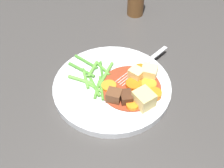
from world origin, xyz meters
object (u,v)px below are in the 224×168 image
object	(u,v)px
carrot_slice_2	(154,94)
potato_chunk_2	(144,99)
meat_chunk_0	(114,96)
potato_chunk_1	(149,73)
carrot_slice_3	(134,98)
carrot_slice_4	(134,85)
carrot_slice_6	(108,86)
carrot_slice_0	(141,69)
potato_chunk_0	(136,75)
fork	(142,66)
carrot_slice_1	(132,105)
carrot_slice_5	(148,85)
dinner_plate	(112,87)
meat_chunk_1	(126,97)

from	to	relation	value
carrot_slice_2	potato_chunk_2	xyz separation A→B (m)	(-0.01, -0.03, 0.01)
meat_chunk_0	potato_chunk_1	bearing A→B (deg)	71.09
carrot_slice_3	potato_chunk_2	world-z (taller)	potato_chunk_2
potato_chunk_1	carrot_slice_4	bearing A→B (deg)	-109.96
carrot_slice_2	carrot_slice_6	bearing A→B (deg)	-164.26
carrot_slice_0	potato_chunk_0	size ratio (longest dim) A/B	1.03
carrot_slice_2	carrot_slice_4	size ratio (longest dim) A/B	0.89
carrot_slice_3	meat_chunk_0	xyz separation A→B (m)	(-0.03, -0.02, 0.01)
carrot_slice_3	fork	world-z (taller)	carrot_slice_3
carrot_slice_0	fork	distance (m)	0.02
carrot_slice_6	potato_chunk_0	distance (m)	0.07
carrot_slice_4	carrot_slice_3	bearing A→B (deg)	-61.99
carrot_slice_0	carrot_slice_1	size ratio (longest dim) A/B	1.17
carrot_slice_3	potato_chunk_1	xyz separation A→B (m)	(-0.00, 0.08, 0.01)
potato_chunk_1	meat_chunk_0	size ratio (longest dim) A/B	1.17
carrot_slice_5	potato_chunk_1	distance (m)	0.03
carrot_slice_4	carrot_slice_5	size ratio (longest dim) A/B	1.00
potato_chunk_1	fork	distance (m)	0.04
carrot_slice_0	carrot_slice_1	world-z (taller)	carrot_slice_1
carrot_slice_3	potato_chunk_0	xyz separation A→B (m)	(-0.02, 0.05, 0.01)
carrot_slice_3	fork	size ratio (longest dim) A/B	0.15
dinner_plate	potato_chunk_2	world-z (taller)	potato_chunk_2
dinner_plate	carrot_slice_5	distance (m)	0.08
carrot_slice_1	carrot_slice_4	distance (m)	0.06
fork	carrot_slice_1	bearing A→B (deg)	-72.95
carrot_slice_1	fork	distance (m)	0.13
carrot_slice_5	potato_chunk_1	bearing A→B (deg)	114.65
carrot_slice_3	potato_chunk_0	distance (m)	0.06
carrot_slice_2	fork	size ratio (longest dim) A/B	0.18
carrot_slice_6	potato_chunk_1	bearing A→B (deg)	49.30
dinner_plate	fork	bearing A→B (deg)	69.49
carrot_slice_1	potato_chunk_1	world-z (taller)	potato_chunk_1
carrot_slice_0	carrot_slice_1	distance (m)	0.11
potato_chunk_0	potato_chunk_1	world-z (taller)	same
meat_chunk_1	carrot_slice_5	bearing A→B (deg)	69.79
carrot_slice_6	potato_chunk_0	size ratio (longest dim) A/B	1.11
carrot_slice_4	potato_chunk_2	xyz separation A→B (m)	(0.04, -0.03, 0.01)
carrot_slice_6	carrot_slice_2	bearing A→B (deg)	15.74
carrot_slice_4	meat_chunk_1	size ratio (longest dim) A/B	1.16
carrot_slice_1	meat_chunk_0	distance (m)	0.04
carrot_slice_1	carrot_slice_5	distance (m)	0.07
carrot_slice_4	potato_chunk_0	size ratio (longest dim) A/B	1.18
meat_chunk_0	dinner_plate	bearing A→B (deg)	125.80
carrot_slice_3	potato_chunk_1	world-z (taller)	potato_chunk_1
carrot_slice_2	carrot_slice_5	world-z (taller)	carrot_slice_2
potato_chunk_2	fork	xyz separation A→B (m)	(-0.05, 0.10, -0.01)
potato_chunk_1	fork	size ratio (longest dim) A/B	0.20
carrot_slice_6	potato_chunk_0	bearing A→B (deg)	52.01
carrot_slice_1	carrot_slice_2	world-z (taller)	carrot_slice_2
carrot_slice_5	potato_chunk_0	world-z (taller)	potato_chunk_0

